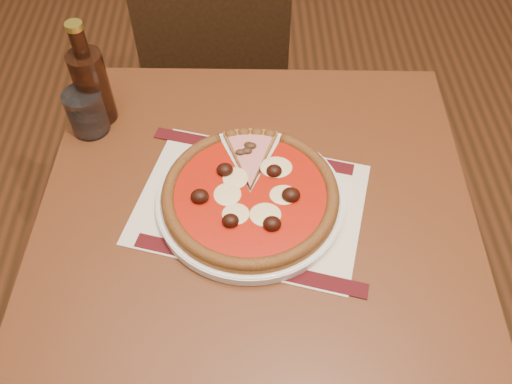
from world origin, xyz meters
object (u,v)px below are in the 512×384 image
plate (250,200)px  bottle (92,84)px  chair_far (212,63)px  water_glass (87,112)px  pizza (250,194)px  table (256,241)px

plate → bottle: (-0.31, 0.24, 0.08)m
chair_far → plate: size_ratio=2.54×
water_glass → pizza: bearing=-32.0°
chair_far → water_glass: (-0.22, -0.52, 0.30)m
table → bottle: (-0.32, 0.25, 0.19)m
pizza → bottle: (-0.31, 0.24, 0.06)m
table → chair_far: 0.77m
table → plate: (-0.01, 0.02, 0.11)m
chair_far → bottle: 0.63m
pizza → water_glass: 0.38m
water_glass → bottle: bottle is taller
chair_far → bottle: bottle is taller
plate → water_glass: size_ratio=3.67×
pizza → plate: bearing=95.2°
pizza → bottle: 0.40m
chair_far → pizza: size_ratio=2.71×
pizza → water_glass: (-0.33, 0.20, 0.02)m
plate → pizza: pizza is taller
chair_far → pizza: (0.11, -0.73, 0.28)m
chair_far → plate: chair_far is taller
plate → table: bearing=-56.5°
water_glass → table: bearing=-33.1°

